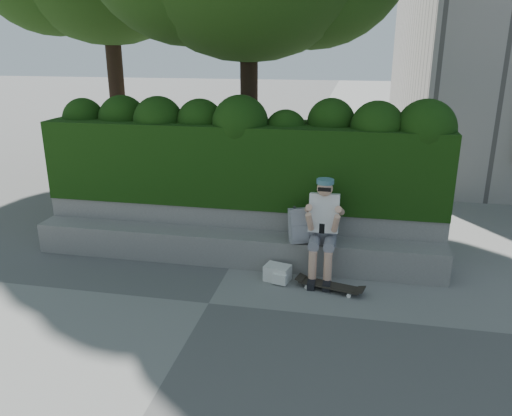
% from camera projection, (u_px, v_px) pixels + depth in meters
% --- Properties ---
extents(ground, '(80.00, 80.00, 0.00)m').
position_uv_depth(ground, '(209.00, 303.00, 6.19)').
color(ground, slate).
rests_on(ground, ground).
extents(bench_ledge, '(6.00, 0.45, 0.45)m').
position_uv_depth(bench_ledge, '(233.00, 248.00, 7.28)').
color(bench_ledge, gray).
rests_on(bench_ledge, ground).
extents(planter_wall, '(6.00, 0.50, 0.75)m').
position_uv_depth(planter_wall, '(240.00, 227.00, 7.68)').
color(planter_wall, gray).
rests_on(planter_wall, ground).
extents(hedge, '(6.00, 1.00, 1.20)m').
position_uv_depth(hedge, '(242.00, 162.00, 7.58)').
color(hedge, black).
rests_on(hedge, planter_wall).
extents(person, '(0.40, 0.76, 1.38)m').
position_uv_depth(person, '(323.00, 225.00, 6.70)').
color(person, slate).
rests_on(person, ground).
extents(skateboard, '(0.83, 0.39, 0.08)m').
position_uv_depth(skateboard, '(330.00, 286.00, 6.49)').
color(skateboard, black).
rests_on(skateboard, ground).
extents(backpack_plaid, '(0.36, 0.28, 0.48)m').
position_uv_depth(backpack_plaid, '(301.00, 225.00, 6.86)').
color(backpack_plaid, '#B8B9BD').
rests_on(backpack_plaid, bench_ledge).
extents(backpack_ground, '(0.38, 0.31, 0.22)m').
position_uv_depth(backpack_ground, '(277.00, 273.00, 6.76)').
color(backpack_ground, silver).
rests_on(backpack_ground, ground).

